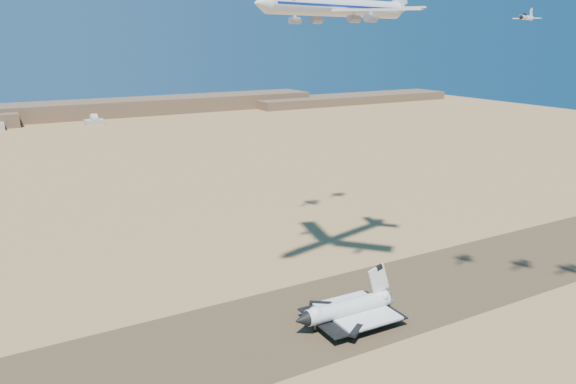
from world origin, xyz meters
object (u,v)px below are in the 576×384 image
carrier_747 (334,7)px  crew_a (380,323)px  chase_jet_e (339,14)px  crew_b (388,323)px  shuttle (347,310)px  chase_jet_a (526,17)px  crew_c (378,325)px  chase_jet_d (302,9)px

carrier_747 → crew_a: (0.02, -29.67, -97.20)m
chase_jet_e → crew_b: bearing=-130.2°
shuttle → crew_a: bearing=-36.9°
shuttle → chase_jet_e: bearing=59.2°
chase_jet_a → chase_jet_e: (9.51, 105.78, 4.80)m
chase_jet_a → crew_b: bearing=132.3°
shuttle → carrier_747: 96.41m
crew_c → crew_a: bearing=-120.8°
carrier_747 → crew_c: 101.74m
shuttle → carrier_747: size_ratio=0.51×
crew_a → crew_c: crew_c is taller
shuttle → chase_jet_d: 125.91m
chase_jet_d → chase_jet_e: 23.84m
chase_jet_a → chase_jet_d: bearing=73.9°
crew_a → chase_jet_e: (43.85, 90.16, 98.11)m
crew_c → chase_jet_d: 131.84m
carrier_747 → crew_b: 101.97m
chase_jet_d → chase_jet_e: bearing=-2.5°
shuttle → crew_b: size_ratio=20.06×
carrier_747 → chase_jet_d: carrier_747 is taller
crew_a → carrier_747: bearing=-24.6°
crew_c → crew_b: bearing=-158.8°
chase_jet_a → carrier_747: bearing=103.4°
crew_c → chase_jet_a: 100.92m
chase_jet_d → chase_jet_e: (22.86, 6.66, -1.10)m
carrier_747 → crew_a: size_ratio=44.23×
carrier_747 → crew_a: carrier_747 is taller
shuttle → chase_jet_d: chase_jet_d is taller
crew_a → chase_jet_d: (20.99, 83.51, 99.20)m
shuttle → crew_c: size_ratio=21.04×
chase_jet_a → crew_a: bearing=131.7°
shuttle → chase_jet_e: size_ratio=2.59×
chase_jet_a → shuttle: bearing=128.8°
crew_c → chase_jet_e: bearing=-81.3°
crew_b → chase_jet_a: (32.12, -14.25, 93.21)m
crew_b → crew_c: (-3.40, 0.85, -0.04)m
chase_jet_e → shuttle: bearing=-137.6°
chase_jet_d → crew_b: bearing=-121.2°
shuttle → chase_jet_e: chase_jet_e is taller
chase_jet_e → crew_c: bearing=-132.1°
shuttle → crew_b: (10.50, -7.85, -3.89)m
carrier_747 → chase_jet_d: bearing=54.9°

